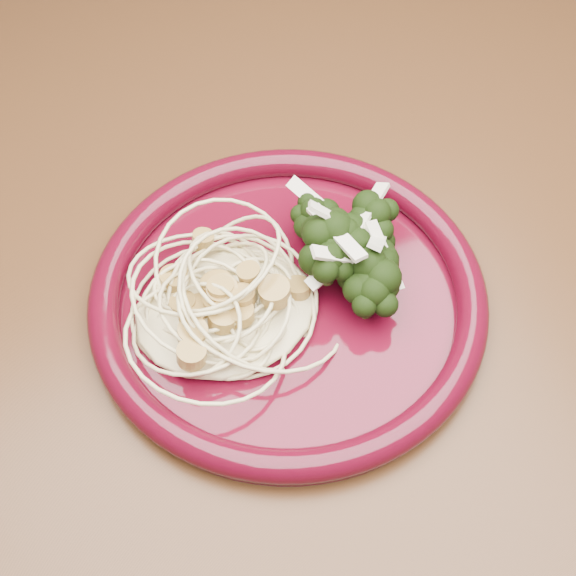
# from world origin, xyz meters

# --- Properties ---
(dining_table) EXTENTS (1.20, 0.80, 0.75)m
(dining_table) POSITION_xyz_m (0.00, 0.00, 0.65)
(dining_table) COLOR #472814
(dining_table) RESTS_ON ground
(dinner_plate) EXTENTS (0.33, 0.33, 0.02)m
(dinner_plate) POSITION_xyz_m (0.01, -0.07, 0.76)
(dinner_plate) COLOR #430614
(dinner_plate) RESTS_ON dining_table
(spaghetti_pile) EXTENTS (0.15, 0.13, 0.03)m
(spaghetti_pile) POSITION_xyz_m (-0.03, -0.06, 0.77)
(spaghetti_pile) COLOR beige
(spaghetti_pile) RESTS_ON dinner_plate
(scallop_cluster) EXTENTS (0.13, 0.13, 0.04)m
(scallop_cluster) POSITION_xyz_m (-0.03, -0.06, 0.80)
(scallop_cluster) COLOR #AC8B48
(scallop_cluster) RESTS_ON spaghetti_pile
(broccoli_pile) EXTENTS (0.11, 0.16, 0.05)m
(broccoli_pile) POSITION_xyz_m (0.07, -0.08, 0.78)
(broccoli_pile) COLOR black
(broccoli_pile) RESTS_ON dinner_plate
(onion_garnish) EXTENTS (0.08, 0.10, 0.05)m
(onion_garnish) POSITION_xyz_m (0.07, -0.08, 0.81)
(onion_garnish) COLOR beige
(onion_garnish) RESTS_ON broccoli_pile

